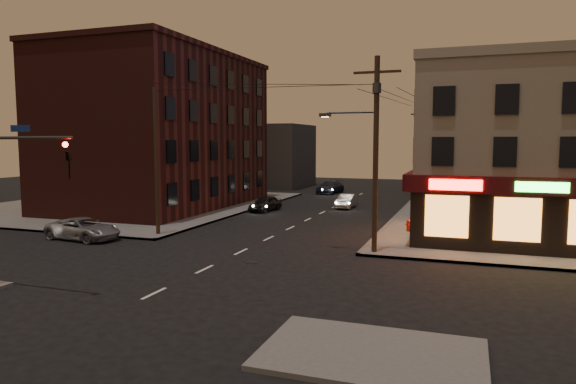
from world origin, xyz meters
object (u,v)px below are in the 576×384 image
at_px(suv_cross, 83,229).
at_px(fire_hydrant, 408,225).
at_px(sedan_mid, 347,201).
at_px(sedan_far, 330,187).
at_px(sedan_near, 265,204).

distance_m(suv_cross, fire_hydrant, 20.04).
distance_m(sedan_mid, sedan_far, 12.86).
height_order(suv_cross, sedan_far, sedan_far).
xyz_separation_m(suv_cross, sedan_far, (6.90, 31.70, 0.06)).
relative_size(suv_cross, fire_hydrant, 6.04).
bearing_deg(sedan_far, sedan_near, -87.80).
xyz_separation_m(sedan_mid, fire_hydrant, (6.61, -11.21, -0.03)).
bearing_deg(sedan_near, sedan_mid, 43.97).
relative_size(sedan_near, sedan_mid, 1.03).
distance_m(suv_cross, sedan_mid, 22.84).
bearing_deg(sedan_mid, fire_hydrant, -57.42).
relative_size(sedan_near, fire_hydrant, 4.86).
bearing_deg(fire_hydrant, sedan_near, 151.53).
relative_size(sedan_mid, sedan_far, 0.75).
bearing_deg(suv_cross, sedan_mid, -23.97).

